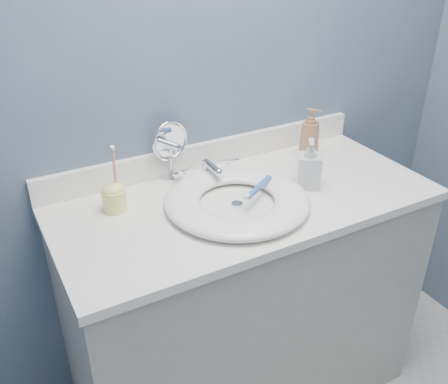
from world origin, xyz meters
TOP-DOWN VIEW (x-y plane):
  - back_wall at (0.00, 1.25)m, footprint 2.20×0.02m
  - vanity_cabinet at (0.00, 0.97)m, footprint 1.20×0.55m
  - countertop at (0.00, 0.97)m, footprint 1.22×0.57m
  - backsplash at (0.00, 1.24)m, footprint 1.22×0.02m
  - basin at (-0.05, 0.94)m, footprint 0.45×0.45m
  - drain at (-0.05, 0.94)m, footprint 0.04×0.04m
  - faucet at (-0.05, 1.14)m, footprint 0.25×0.13m
  - makeup_mirror at (-0.15, 1.21)m, footprint 0.14×0.08m
  - soap_bottle_amber at (0.35, 1.12)m, footprint 0.10×0.10m
  - soap_bottle_clear at (0.22, 0.94)m, footprint 0.10×0.11m
  - toothbrush_holder at (-0.39, 1.10)m, footprint 0.07×0.07m
  - toothbrush_lying at (0.02, 0.94)m, footprint 0.16×0.10m

SIDE VIEW (x-z plane):
  - vanity_cabinet at x=0.00m, z-range 0.00..0.85m
  - countertop at x=0.00m, z-range 0.85..0.88m
  - drain at x=-0.05m, z-range 0.88..0.89m
  - basin at x=-0.05m, z-range 0.88..0.92m
  - faucet at x=-0.05m, z-range 0.87..0.95m
  - toothbrush_lying at x=0.02m, z-range 0.92..0.93m
  - backsplash at x=0.00m, z-range 0.88..0.97m
  - toothbrush_holder at x=-0.39m, z-range 0.82..1.03m
  - soap_bottle_clear at x=0.22m, z-range 0.88..1.05m
  - soap_bottle_amber at x=0.35m, z-range 0.88..1.07m
  - makeup_mirror at x=-0.15m, z-range 0.89..1.10m
  - back_wall at x=0.00m, z-range 0.00..2.40m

